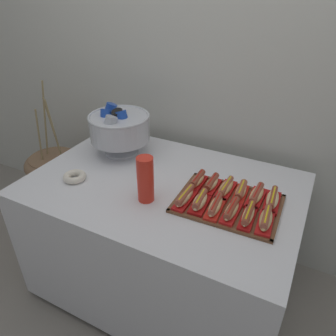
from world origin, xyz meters
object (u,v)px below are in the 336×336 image
Objects in this scene: hot_dog_8 at (226,188)px; donut at (75,177)px; hot_dog_7 at (211,184)px; hot_dog_0 at (185,197)px; hot_dog_11 at (272,200)px; hot_dog_1 at (200,202)px; cup_stack at (145,179)px; hot_dog_4 at (248,215)px; hot_dog_5 at (266,220)px; hot_dog_2 at (215,206)px; buffet_table at (164,236)px; hot_dog_3 at (231,211)px; floor_vase at (60,191)px; hot_dog_9 at (241,192)px; punch_bowl at (119,127)px; hot_dog_6 at (197,181)px; serving_tray at (228,204)px; hot_dog_10 at (256,195)px.

donut is (-0.75, -0.24, -0.01)m from hot_dog_8.
donut is at bearing -160.39° from hot_dog_7.
donut is at bearing -173.00° from hot_dog_0.
hot_dog_11 is at bearing 1.77° from hot_dog_8.
hot_dog_1 is 1.05× the size of hot_dog_7.
hot_dog_0 is 0.20m from cup_stack.
hot_dog_5 reaches higher than hot_dog_4.
buffet_table is at bearing 161.99° from hot_dog_2.
hot_dog_3 reaches higher than hot_dog_8.
floor_vase is 6.29× the size of hot_dog_0.
cup_stack is at bearing -138.83° from hot_dog_7.
hot_dog_8 reaches higher than donut.
donut is (-0.83, -0.25, -0.02)m from hot_dog_9.
hot_dog_2 is at bearing -63.79° from hot_dog_7.
punch_bowl is (0.62, -0.01, 0.66)m from floor_vase.
hot_dog_9 is 0.72× the size of cup_stack.
hot_dog_5 reaches higher than hot_dog_9.
hot_dog_5 is 0.41m from hot_dog_6.
hot_dog_9 is at bearing 67.32° from hot_dog_2.
serving_tray is 2.88× the size of hot_dog_3.
hot_dog_2 reaches higher than hot_dog_8.
hot_dog_7 reaches higher than hot_dog_11.
hot_dog_5 is at bearing -34.49° from hot_dog_8.
hot_dog_11 is at bearing 1.77° from hot_dog_6.
floor_vase is at bearing 174.49° from hot_dog_8.
hot_dog_0 is at bearing -149.42° from hot_dog_10.
buffet_table is 0.52m from serving_tray.
hot_dog_5 is 0.49× the size of punch_bowl.
hot_dog_5 is at bearing 1.77° from hot_dog_2.
cup_stack reaches higher than hot_dog_0.
hot_dog_11 is at bearing 30.58° from hot_dog_1.
hot_dog_10 is 0.94m from donut.
hot_dog_5 is 0.96× the size of hot_dog_8.
hot_dog_5 reaches higher than hot_dog_6.
hot_dog_10 is (0.07, 0.00, 0.00)m from hot_dog_9.
hot_dog_1 is 1.02× the size of hot_dog_6.
cup_stack reaches higher than serving_tray.
serving_tray is at bearing -34.49° from hot_dog_7.
buffet_table is 0.61m from donut.
hot_dog_0 is 0.22m from hot_dog_8.
hot_dog_10 is 0.88m from punch_bowl.
hot_dog_3 is at bearing -63.79° from hot_dog_8.
floor_vase reaches higher than hot_dog_1.
donut is (-0.91, -0.08, -0.02)m from hot_dog_4.
hot_dog_5 is at bearing 1.77° from hot_dog_0.
hot_dog_3 is 1.09× the size of hot_dog_7.
hot_dog_3 is at bearing 5.60° from donut.
serving_tray is at bearing 158.02° from hot_dog_5.
donut is (-0.83, -0.08, -0.02)m from hot_dog_3.
punch_bowl is at bearing 163.42° from hot_dog_5.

